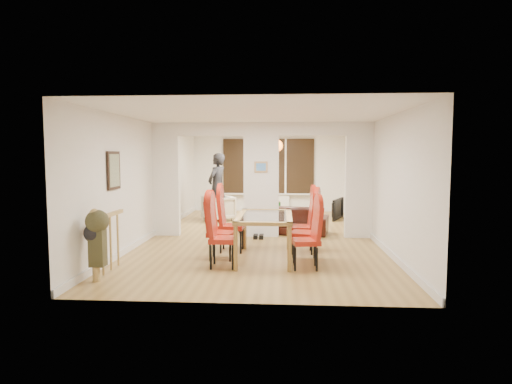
# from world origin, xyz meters

# --- Properties ---
(floor) EXTENTS (5.00, 9.00, 0.01)m
(floor) POSITION_xyz_m (0.00, 0.00, 0.00)
(floor) COLOR olive
(floor) RESTS_ON ground
(room_walls) EXTENTS (5.00, 9.00, 2.60)m
(room_walls) POSITION_xyz_m (0.00, 0.00, 1.30)
(room_walls) COLOR silver
(room_walls) RESTS_ON floor
(divider_wall) EXTENTS (5.00, 0.18, 2.60)m
(divider_wall) POSITION_xyz_m (0.00, 0.00, 1.30)
(divider_wall) COLOR white
(divider_wall) RESTS_ON floor
(bay_window_blinds) EXTENTS (3.00, 0.08, 1.80)m
(bay_window_blinds) POSITION_xyz_m (0.00, 4.44, 1.50)
(bay_window_blinds) COLOR black
(bay_window_blinds) RESTS_ON room_walls
(radiator) EXTENTS (1.40, 0.08, 0.50)m
(radiator) POSITION_xyz_m (0.00, 4.40, 0.30)
(radiator) COLOR white
(radiator) RESTS_ON floor
(pendant_light) EXTENTS (0.36, 0.36, 0.36)m
(pendant_light) POSITION_xyz_m (0.30, 3.30, 2.15)
(pendant_light) COLOR orange
(pendant_light) RESTS_ON room_walls
(stair_newel) EXTENTS (0.40, 1.20, 1.10)m
(stair_newel) POSITION_xyz_m (-2.25, -3.20, 0.55)
(stair_newel) COLOR #A98A4D
(stair_newel) RESTS_ON floor
(wall_poster) EXTENTS (0.04, 0.52, 0.67)m
(wall_poster) POSITION_xyz_m (-2.47, -2.40, 1.60)
(wall_poster) COLOR gray
(wall_poster) RESTS_ON room_walls
(pillar_photo) EXTENTS (0.30, 0.03, 0.25)m
(pillar_photo) POSITION_xyz_m (0.00, -0.10, 1.60)
(pillar_photo) COLOR #4C8CD8
(pillar_photo) RESTS_ON divider_wall
(dining_table) EXTENTS (0.97, 1.72, 0.81)m
(dining_table) POSITION_xyz_m (0.18, -2.17, 0.40)
(dining_table) COLOR olive
(dining_table) RESTS_ON floor
(dining_chair_la) EXTENTS (0.45, 0.45, 1.10)m
(dining_chair_la) POSITION_xyz_m (-0.49, -2.75, 0.55)
(dining_chair_la) COLOR #9C1E10
(dining_chair_la) RESTS_ON floor
(dining_chair_lb) EXTENTS (0.51, 0.51, 1.09)m
(dining_chair_lb) POSITION_xyz_m (-0.60, -2.21, 0.55)
(dining_chair_lb) COLOR #9C1E10
(dining_chair_lb) RESTS_ON floor
(dining_chair_lc) EXTENTS (0.47, 0.47, 1.16)m
(dining_chair_lc) POSITION_xyz_m (-0.49, -1.58, 0.58)
(dining_chair_lc) COLOR #9C1E10
(dining_chair_lc) RESTS_ON floor
(dining_chair_ra) EXTENTS (0.50, 0.50, 1.07)m
(dining_chair_ra) POSITION_xyz_m (0.88, -2.75, 0.54)
(dining_chair_ra) COLOR #9C1E10
(dining_chair_ra) RESTS_ON floor
(dining_chair_rb) EXTENTS (0.54, 0.54, 1.15)m
(dining_chair_rb) POSITION_xyz_m (0.89, -2.25, 0.57)
(dining_chair_rb) COLOR #9C1E10
(dining_chair_rb) RESTS_ON floor
(dining_chair_rc) EXTENTS (0.48, 0.48, 1.14)m
(dining_chair_rc) POSITION_xyz_m (0.86, -1.61, 0.57)
(dining_chair_rc) COLOR #9C1E10
(dining_chair_rc) RESTS_ON floor
(sofa) EXTENTS (2.18, 1.18, 0.60)m
(sofa) POSITION_xyz_m (0.52, 0.48, 0.30)
(sofa) COLOR black
(sofa) RESTS_ON floor
(armchair) EXTENTS (1.07, 1.07, 0.71)m
(armchair) POSITION_xyz_m (-1.35, 2.26, 0.35)
(armchair) COLOR beige
(armchair) RESTS_ON floor
(person) EXTENTS (0.82, 0.69, 1.92)m
(person) POSITION_xyz_m (-1.38, 2.28, 0.96)
(person) COLOR black
(person) RESTS_ON floor
(television) EXTENTS (1.02, 0.52, 0.60)m
(television) POSITION_xyz_m (2.00, 2.80, 0.30)
(television) COLOR black
(television) RESTS_ON floor
(coffee_table) EXTENTS (1.16, 0.80, 0.24)m
(coffee_table) POSITION_xyz_m (0.22, 2.59, 0.12)
(coffee_table) COLOR black
(coffee_table) RESTS_ON floor
(bottle) EXTENTS (0.07, 0.07, 0.29)m
(bottle) POSITION_xyz_m (0.39, 2.50, 0.39)
(bottle) COLOR #143F19
(bottle) RESTS_ON coffee_table
(bowl) EXTENTS (0.22, 0.22, 0.05)m
(bowl) POSITION_xyz_m (0.13, 2.65, 0.27)
(bowl) COLOR black
(bowl) RESTS_ON coffee_table
(shoes) EXTENTS (0.22, 0.24, 0.09)m
(shoes) POSITION_xyz_m (-0.04, -0.30, 0.05)
(shoes) COLOR black
(shoes) RESTS_ON floor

